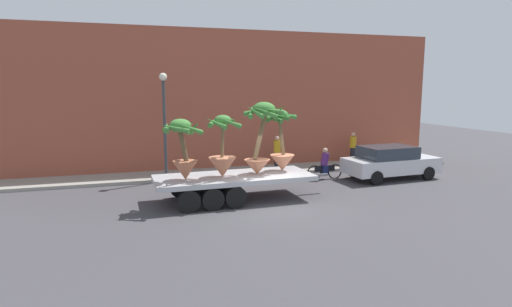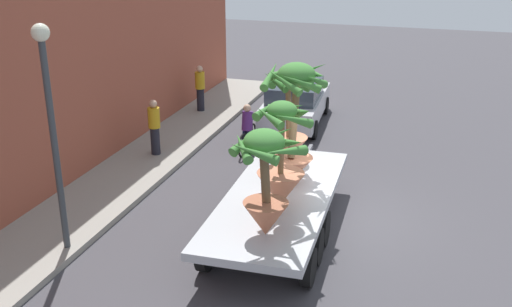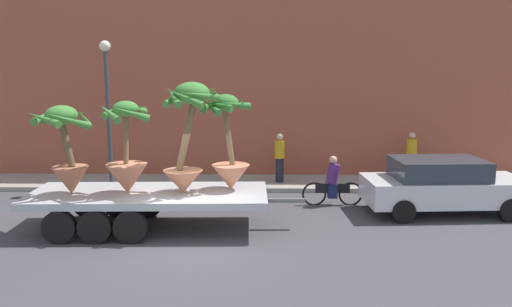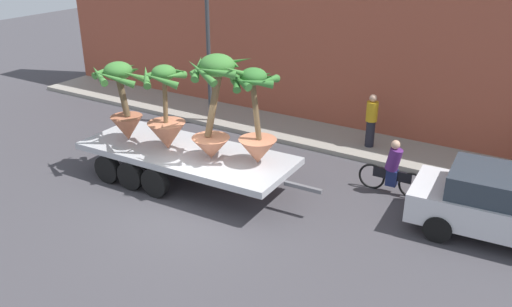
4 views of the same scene
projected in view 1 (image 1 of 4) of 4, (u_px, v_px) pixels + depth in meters
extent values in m
plane|color=#423F44|center=(273.00, 205.00, 15.37)|extent=(60.00, 60.00, 0.00)
cube|color=gray|center=(234.00, 172.00, 21.12)|extent=(24.00, 2.20, 0.15)
cube|color=#9E4C38|center=(225.00, 100.00, 22.17)|extent=(24.00, 1.20, 7.29)
cube|color=#B7BABF|center=(234.00, 178.00, 15.96)|extent=(6.12, 2.51, 0.18)
cylinder|color=black|center=(180.00, 188.00, 16.44)|extent=(0.81, 0.25, 0.80)
cylinder|color=black|center=(189.00, 202.00, 14.42)|extent=(0.81, 0.25, 0.80)
cylinder|color=black|center=(201.00, 186.00, 16.71)|extent=(0.81, 0.25, 0.80)
cylinder|color=black|center=(213.00, 199.00, 14.68)|extent=(0.81, 0.25, 0.80)
cylinder|color=black|center=(221.00, 184.00, 16.97)|extent=(0.81, 0.25, 0.80)
cylinder|color=black|center=(236.00, 197.00, 14.95)|extent=(0.81, 0.25, 0.80)
cube|color=slate|center=(316.00, 175.00, 17.10)|extent=(1.00, 0.13, 0.10)
cone|color=#B26647|center=(185.00, 170.00, 15.12)|extent=(0.90, 0.90, 0.70)
cylinder|color=brown|center=(183.00, 143.00, 14.94)|extent=(0.40, 0.18, 1.30)
ellipsoid|color=#428438|center=(180.00, 126.00, 14.82)|extent=(0.78, 0.78, 0.49)
cone|color=#428438|center=(195.00, 127.00, 15.05)|extent=(0.33, 1.05, 0.63)
cone|color=#428438|center=(183.00, 126.00, 15.25)|extent=(0.88, 0.50, 0.45)
cone|color=#428438|center=(173.00, 126.00, 15.09)|extent=(0.82, 0.64, 0.42)
cone|color=#428438|center=(167.00, 127.00, 14.74)|extent=(0.30, 0.98, 0.39)
cone|color=#428438|center=(175.00, 128.00, 14.31)|extent=(1.06, 0.69, 0.42)
cone|color=#428438|center=(191.00, 128.00, 14.50)|extent=(1.01, 0.78, 0.56)
cone|color=#C17251|center=(257.00, 167.00, 16.10)|extent=(1.00, 1.00, 0.59)
cylinder|color=brown|center=(260.00, 134.00, 15.94)|extent=(0.62, 0.18, 1.93)
ellipsoid|color=#428438|center=(264.00, 109.00, 15.83)|extent=(0.88, 0.88, 0.55)
cone|color=#428438|center=(279.00, 111.00, 16.00)|extent=(0.22, 1.18, 0.66)
cone|color=#428438|center=(269.00, 109.00, 16.22)|extent=(0.80, 0.78, 0.34)
cone|color=#428438|center=(259.00, 110.00, 16.41)|extent=(1.25, 0.24, 0.52)
cone|color=#428438|center=(251.00, 111.00, 15.87)|extent=(0.53, 0.96, 0.57)
cone|color=#428438|center=(255.00, 112.00, 15.52)|extent=(0.59, 0.94, 0.54)
cone|color=#428438|center=(265.00, 112.00, 15.35)|extent=(1.01, 0.42, 0.57)
cone|color=#428438|center=(274.00, 110.00, 15.50)|extent=(0.97, 0.67, 0.36)
cone|color=#C17251|center=(282.00, 163.00, 16.80)|extent=(0.99, 0.99, 0.66)
cylinder|color=brown|center=(281.00, 135.00, 16.61)|extent=(0.35, 0.14, 1.62)
ellipsoid|color=#387A33|center=(280.00, 115.00, 16.46)|extent=(0.67, 0.67, 0.42)
cone|color=#387A33|center=(289.00, 115.00, 16.64)|extent=(0.30, 0.90, 0.34)
cone|color=#387A33|center=(282.00, 116.00, 16.81)|extent=(0.72, 0.56, 0.48)
cone|color=#387A33|center=(276.00, 116.00, 16.79)|extent=(0.72, 0.24, 0.41)
cone|color=#387A33|center=(270.00, 116.00, 16.60)|extent=(0.65, 0.83, 0.44)
cone|color=#387A33|center=(274.00, 117.00, 16.16)|extent=(0.63, 0.80, 0.50)
cone|color=#387A33|center=(279.00, 116.00, 16.07)|extent=(0.84, 0.51, 0.36)
cone|color=#387A33|center=(289.00, 116.00, 16.22)|extent=(0.82, 0.69, 0.33)
cone|color=#C17251|center=(222.00, 167.00, 15.59)|extent=(1.04, 1.04, 0.76)
cylinder|color=brown|center=(223.00, 139.00, 15.43)|extent=(0.19, 0.12, 1.39)
ellipsoid|color=#428438|center=(223.00, 120.00, 15.32)|extent=(0.64, 0.64, 0.40)
cone|color=#428438|center=(232.00, 121.00, 15.45)|extent=(0.24, 0.78, 0.32)
cone|color=#428438|center=(224.00, 120.00, 15.72)|extent=(0.84, 0.42, 0.35)
cone|color=#428438|center=(213.00, 122.00, 15.42)|extent=(0.57, 0.77, 0.41)
cone|color=#428438|center=(216.00, 123.00, 14.94)|extent=(0.78, 0.80, 0.50)
cone|color=#428438|center=(231.00, 123.00, 15.02)|extent=(0.91, 0.63, 0.50)
torus|color=black|center=(335.00, 171.00, 19.92)|extent=(0.74, 0.08, 0.74)
torus|color=black|center=(314.00, 173.00, 19.59)|extent=(0.74, 0.08, 0.74)
cube|color=black|center=(325.00, 168.00, 19.73)|extent=(1.04, 0.08, 0.28)
cylinder|color=#51236B|center=(325.00, 159.00, 19.66)|extent=(0.45, 0.35, 0.65)
sphere|color=tan|center=(325.00, 150.00, 19.59)|extent=(0.24, 0.24, 0.24)
cube|color=navy|center=(325.00, 170.00, 19.74)|extent=(0.29, 0.25, 0.44)
cube|color=silver|center=(391.00, 165.00, 19.83)|extent=(4.63, 2.14, 0.70)
cube|color=#2D3842|center=(388.00, 152.00, 19.65)|extent=(2.59, 1.82, 0.56)
cylinder|color=black|center=(403.00, 167.00, 21.20)|extent=(0.65, 0.24, 0.64)
cylinder|color=black|center=(428.00, 173.00, 19.58)|extent=(0.65, 0.24, 0.64)
cylinder|color=black|center=(354.00, 171.00, 20.18)|extent=(0.65, 0.24, 0.64)
cylinder|color=black|center=(376.00, 178.00, 18.56)|extent=(0.65, 0.24, 0.64)
cylinder|color=black|center=(277.00, 160.00, 21.58)|extent=(0.28, 0.28, 0.85)
cylinder|color=gold|center=(277.00, 147.00, 21.47)|extent=(0.36, 0.36, 0.62)
sphere|color=tan|center=(277.00, 138.00, 21.40)|extent=(0.24, 0.24, 0.24)
cylinder|color=black|center=(353.00, 155.00, 23.34)|extent=(0.28, 0.28, 0.85)
cylinder|color=gold|center=(353.00, 142.00, 23.22)|extent=(0.36, 0.36, 0.62)
sphere|color=tan|center=(353.00, 134.00, 23.16)|extent=(0.24, 0.24, 0.24)
cylinder|color=#383D42|center=(165.00, 130.00, 19.02)|extent=(0.14, 0.14, 4.50)
sphere|color=#EAEACC|center=(163.00, 77.00, 18.65)|extent=(0.36, 0.36, 0.36)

